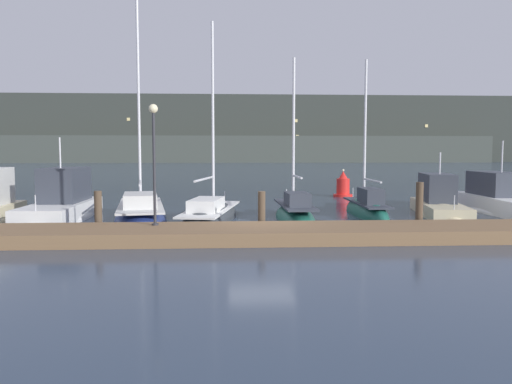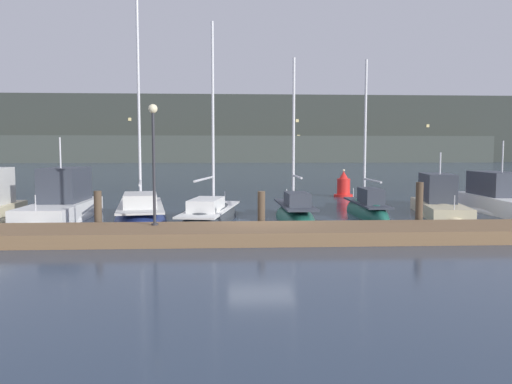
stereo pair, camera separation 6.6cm
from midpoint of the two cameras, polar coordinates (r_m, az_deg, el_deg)
name	(u,v)px [view 2 (the right image)]	position (r m, az deg, el deg)	size (l,w,h in m)	color
ground_plane	(261,231)	(19.08, 0.66, -4.46)	(400.00, 400.00, 0.00)	#2D3D51
dock	(264,233)	(17.16, 1.08, -4.74)	(30.30, 2.80, 0.45)	brown
mooring_pile_1	(98,212)	(19.28, -17.51, -2.22)	(0.28, 0.28, 1.58)	#4C3D2D
mooring_pile_2	(261,212)	(18.71, 0.72, -2.26)	(0.28, 0.28, 1.54)	#4C3D2D
mooring_pile_3	(419,206)	(20.02, 18.24, -1.58)	(0.28, 0.28, 1.86)	#4C3D2D
motorboat_berth_2	(62,211)	(23.92, -21.21, -1.99)	(2.31, 6.86, 4.33)	white
sailboat_berth_3	(141,218)	(22.41, -12.94, -2.89)	(3.45, 7.89, 12.22)	navy
sailboat_berth_4	(211,218)	(22.13, -5.13, -2.96)	(3.20, 7.83, 9.44)	#2D3338
sailboat_berth_5	(295,216)	(22.38, 4.54, -2.76)	(1.68, 5.78, 7.80)	#195647
sailboat_berth_6	(367,213)	(24.22, 12.60, -2.33)	(1.46, 6.04, 8.16)	#195647
motorboat_berth_7	(439,209)	(25.30, 20.24, -1.79)	(3.08, 6.68, 3.63)	beige
motorboat_berth_8	(501,205)	(27.58, 26.26, -1.32)	(2.57, 7.42, 4.06)	white
channel_buoy	(344,187)	(33.67, 10.03, 0.61)	(1.29, 1.29, 1.83)	red
dock_lamppost	(153,145)	(17.66, -11.53, 5.28)	(0.32, 0.32, 4.20)	#2D2D33
hillside_backdrop	(231,132)	(140.24, -2.82, 6.88)	(240.00, 23.00, 18.00)	#333833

